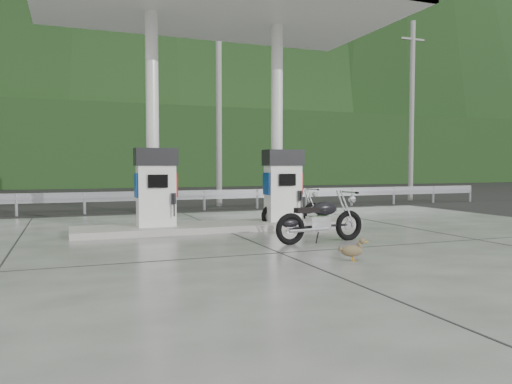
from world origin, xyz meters
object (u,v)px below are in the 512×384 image
object	(u,v)px
gas_pump_left	(156,187)
duck	(352,251)
gas_pump_right	(283,185)
motorcycle_right	(320,220)
motorcycle_left	(292,210)

from	to	relation	value
gas_pump_left	duck	world-z (taller)	gas_pump_left
gas_pump_right	duck	size ratio (longest dim) A/B	4.14
gas_pump_right	duck	bearing A→B (deg)	-99.94
motorcycle_right	gas_pump_left	bearing A→B (deg)	132.74
gas_pump_left	duck	xyz separation A→B (m)	(2.40, -4.58, -0.89)
motorcycle_right	duck	distance (m)	2.00
motorcycle_right	duck	bearing A→B (deg)	-107.54
motorcycle_left	duck	size ratio (longest dim) A/B	3.98
gas_pump_left	gas_pump_right	xyz separation A→B (m)	(3.20, 0.00, 0.00)
gas_pump_right	motorcycle_left	world-z (taller)	gas_pump_right
duck	gas_pump_right	bearing A→B (deg)	97.04
gas_pump_left	duck	bearing A→B (deg)	-62.37
gas_pump_left	motorcycle_right	distance (m)	3.94
gas_pump_left	motorcycle_left	distance (m)	3.62
motorcycle_left	duck	bearing A→B (deg)	-112.08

